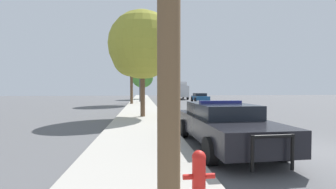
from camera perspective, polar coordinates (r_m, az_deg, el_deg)
name	(u,v)px	position (r m, az deg, el deg)	size (l,w,h in m)	color
ground_plane	(316,152)	(7.98, 33.43, -12.14)	(110.00, 110.00, 0.00)	#565659
sidewalk_left	(139,156)	(6.19, -7.36, -15.25)	(3.00, 110.00, 0.13)	#ADA89E
police_car	(223,123)	(7.40, 13.70, -7.12)	(2.22, 5.17, 1.46)	black
fire_hydrant	(199,175)	(3.62, 7.84, -19.52)	(0.49, 0.21, 0.79)	red
traffic_light	(149,73)	(30.04, -4.75, 5.40)	(3.31, 0.35, 5.39)	#424247
car_background_oncoming	(200,97)	(30.47, 8.12, -0.71)	(2.07, 4.00, 1.25)	navy
box_truck	(178,90)	(40.61, 2.67, 1.22)	(2.74, 7.80, 3.08)	#B7B7BC
tree_sidewalk_mid	(131,58)	(26.22, -9.27, 9.16)	(4.29, 4.29, 7.39)	brown
tree_sidewalk_near	(143,45)	(14.24, -6.49, 12.35)	(4.19, 4.19, 6.51)	brown
tree_sidewalk_far	(142,77)	(38.42, -6.53, 4.43)	(3.71, 3.71, 5.58)	brown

